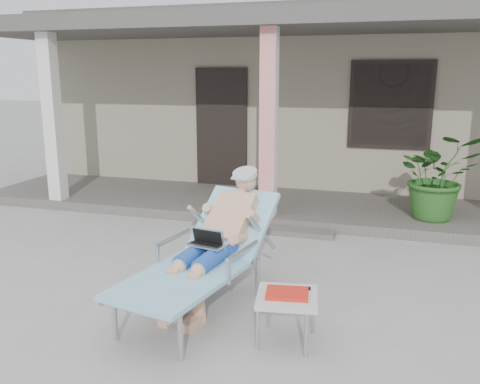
% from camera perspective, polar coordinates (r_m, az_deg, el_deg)
% --- Properties ---
extents(ground, '(60.00, 60.00, 0.00)m').
position_cam_1_polar(ground, '(5.45, -2.26, -10.11)').
color(ground, '#9E9E99').
rests_on(ground, ground).
extents(house, '(10.40, 5.40, 3.30)m').
position_cam_1_polar(house, '(11.35, 8.41, 10.61)').
color(house, gray).
rests_on(house, ground).
extents(porch_deck, '(10.00, 2.00, 0.15)m').
position_cam_1_polar(porch_deck, '(8.17, 4.49, -1.58)').
color(porch_deck, '#605B56').
rests_on(porch_deck, ground).
extents(porch_overhang, '(10.00, 2.30, 2.85)m').
position_cam_1_polar(porch_overhang, '(7.87, 4.78, 17.79)').
color(porch_overhang, silver).
rests_on(porch_overhang, porch_deck).
extents(porch_step, '(2.00, 0.30, 0.07)m').
position_cam_1_polar(porch_step, '(7.10, 2.54, -4.15)').
color(porch_step, '#605B56').
rests_on(porch_step, ground).
extents(lounger, '(1.13, 2.07, 1.30)m').
position_cam_1_polar(lounger, '(4.73, -3.39, -3.45)').
color(lounger, '#B7B7BC').
rests_on(lounger, ground).
extents(side_table, '(0.55, 0.55, 0.44)m').
position_cam_1_polar(side_table, '(4.22, 5.30, -11.93)').
color(side_table, beige).
rests_on(side_table, ground).
extents(potted_palm, '(1.25, 1.14, 1.21)m').
position_cam_1_polar(potted_palm, '(7.58, 21.36, 1.66)').
color(potted_palm, '#26591E').
rests_on(potted_palm, porch_deck).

